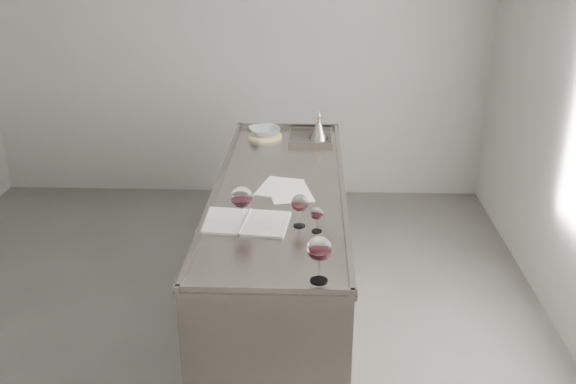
{
  "coord_description": "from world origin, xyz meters",
  "views": [
    {
      "loc": [
        0.69,
        -3.19,
        2.35
      ],
      "look_at": [
        0.56,
        0.02,
        1.02
      ],
      "focal_mm": 40.0,
      "sensor_mm": 36.0,
      "label": 1
    }
  ],
  "objects_px": {
    "wine_glass_small": "(317,214)",
    "wine_funnel": "(319,130)",
    "wine_glass_left": "(242,198)",
    "notebook": "(245,222)",
    "wine_glass_middle": "(300,204)",
    "ceramic_bowl": "(265,131)",
    "wine_glass_right": "(320,249)",
    "counter": "(280,257)"
  },
  "relations": [
    {
      "from": "wine_glass_small",
      "to": "wine_funnel",
      "type": "xyz_separation_m",
      "value": [
        0.02,
        1.51,
        -0.03
      ]
    },
    {
      "from": "wine_glass_left",
      "to": "notebook",
      "type": "xyz_separation_m",
      "value": [
        0.01,
        0.04,
        -0.15
      ]
    },
    {
      "from": "wine_glass_middle",
      "to": "wine_glass_small",
      "type": "bearing_deg",
      "value": -34.17
    },
    {
      "from": "wine_glass_small",
      "to": "wine_glass_left",
      "type": "bearing_deg",
      "value": 173.96
    },
    {
      "from": "ceramic_bowl",
      "to": "wine_funnel",
      "type": "relative_size",
      "value": 1.03
    },
    {
      "from": "wine_glass_right",
      "to": "wine_funnel",
      "type": "bearing_deg",
      "value": 89.77
    },
    {
      "from": "wine_glass_middle",
      "to": "counter",
      "type": "bearing_deg",
      "value": 103.57
    },
    {
      "from": "wine_glass_left",
      "to": "wine_glass_middle",
      "type": "bearing_deg",
      "value": 3.95
    },
    {
      "from": "wine_glass_right",
      "to": "ceramic_bowl",
      "type": "relative_size",
      "value": 0.98
    },
    {
      "from": "notebook",
      "to": "wine_glass_middle",
      "type": "bearing_deg",
      "value": 1.86
    },
    {
      "from": "ceramic_bowl",
      "to": "wine_funnel",
      "type": "xyz_separation_m",
      "value": [
        0.39,
        -0.02,
        0.02
      ]
    },
    {
      "from": "wine_glass_right",
      "to": "counter",
      "type": "bearing_deg",
      "value": 101.81
    },
    {
      "from": "wine_glass_small",
      "to": "ceramic_bowl",
      "type": "distance_m",
      "value": 1.58
    },
    {
      "from": "wine_glass_right",
      "to": "wine_glass_small",
      "type": "distance_m",
      "value": 0.49
    },
    {
      "from": "ceramic_bowl",
      "to": "wine_glass_small",
      "type": "bearing_deg",
      "value": -76.29
    },
    {
      "from": "wine_glass_small",
      "to": "wine_funnel",
      "type": "relative_size",
      "value": 0.63
    },
    {
      "from": "wine_glass_right",
      "to": "notebook",
      "type": "relative_size",
      "value": 0.46
    },
    {
      "from": "wine_glass_left",
      "to": "wine_glass_right",
      "type": "xyz_separation_m",
      "value": [
        0.39,
        -0.53,
        -0.0
      ]
    },
    {
      "from": "wine_glass_middle",
      "to": "notebook",
      "type": "height_order",
      "value": "wine_glass_middle"
    },
    {
      "from": "wine_glass_small",
      "to": "wine_funnel",
      "type": "bearing_deg",
      "value": 89.37
    },
    {
      "from": "wine_glass_middle",
      "to": "notebook",
      "type": "relative_size",
      "value": 0.37
    },
    {
      "from": "wine_glass_middle",
      "to": "wine_glass_small",
      "type": "xyz_separation_m",
      "value": [
        0.09,
        -0.06,
        -0.03
      ]
    },
    {
      "from": "wine_glass_middle",
      "to": "notebook",
      "type": "bearing_deg",
      "value": 175.78
    },
    {
      "from": "counter",
      "to": "wine_glass_middle",
      "type": "distance_m",
      "value": 0.81
    },
    {
      "from": "wine_glass_right",
      "to": "wine_glass_small",
      "type": "xyz_separation_m",
      "value": [
        -0.01,
        0.49,
        -0.06
      ]
    },
    {
      "from": "wine_glass_left",
      "to": "wine_glass_right",
      "type": "distance_m",
      "value": 0.65
    },
    {
      "from": "wine_glass_left",
      "to": "wine_glass_small",
      "type": "xyz_separation_m",
      "value": [
        0.38,
        -0.04,
        -0.06
      ]
    },
    {
      "from": "counter",
      "to": "notebook",
      "type": "xyz_separation_m",
      "value": [
        -0.15,
        -0.51,
        0.47
      ]
    },
    {
      "from": "counter",
      "to": "wine_funnel",
      "type": "distance_m",
      "value": 1.09
    },
    {
      "from": "counter",
      "to": "wine_glass_right",
      "type": "xyz_separation_m",
      "value": [
        0.23,
        -1.08,
        0.62
      ]
    },
    {
      "from": "ceramic_bowl",
      "to": "wine_funnel",
      "type": "height_order",
      "value": "wine_funnel"
    },
    {
      "from": "wine_glass_middle",
      "to": "ceramic_bowl",
      "type": "distance_m",
      "value": 1.5
    },
    {
      "from": "wine_glass_middle",
      "to": "ceramic_bowl",
      "type": "height_order",
      "value": "wine_glass_middle"
    },
    {
      "from": "wine_glass_middle",
      "to": "wine_glass_left",
      "type": "bearing_deg",
      "value": -176.05
    },
    {
      "from": "wine_glass_middle",
      "to": "wine_funnel",
      "type": "bearing_deg",
      "value": 85.87
    },
    {
      "from": "wine_glass_left",
      "to": "ceramic_bowl",
      "type": "relative_size",
      "value": 1.01
    },
    {
      "from": "wine_glass_right",
      "to": "ceramic_bowl",
      "type": "height_order",
      "value": "wine_glass_right"
    },
    {
      "from": "wine_glass_small",
      "to": "wine_funnel",
      "type": "distance_m",
      "value": 1.51
    },
    {
      "from": "ceramic_bowl",
      "to": "wine_funnel",
      "type": "distance_m",
      "value": 0.39
    },
    {
      "from": "counter",
      "to": "ceramic_bowl",
      "type": "bearing_deg",
      "value": 99.48
    },
    {
      "from": "counter",
      "to": "wine_glass_left",
      "type": "xyz_separation_m",
      "value": [
        -0.16,
        -0.56,
        0.62
      ]
    },
    {
      "from": "wine_funnel",
      "to": "ceramic_bowl",
      "type": "bearing_deg",
      "value": 176.61
    }
  ]
}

